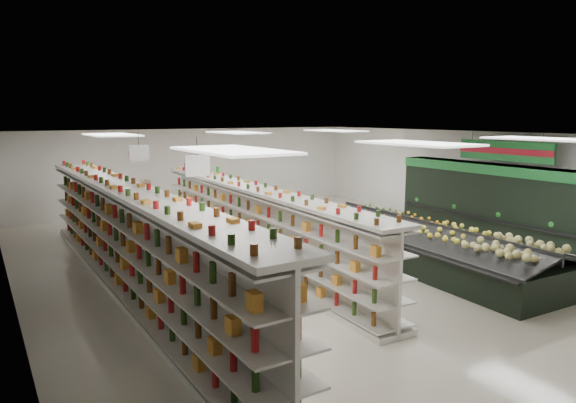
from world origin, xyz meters
TOP-DOWN VIEW (x-y plane):
  - floor at (0.00, 0.00)m, footprint 16.00×16.00m
  - ceiling at (0.00, 0.00)m, footprint 14.00×16.00m
  - wall_back at (0.00, 8.00)m, footprint 14.00×0.02m
  - wall_left at (-7.00, 0.00)m, footprint 0.02×16.00m
  - wall_right at (7.00, 0.00)m, footprint 0.02×16.00m
  - produce_wall_case at (6.53, -1.50)m, footprint 0.93×8.00m
  - aisle_sign_near at (-3.80, -2.00)m, footprint 0.52×0.06m
  - aisle_sign_far at (-3.80, 2.00)m, footprint 0.52×0.06m
  - hortifruti_banner at (6.25, -1.50)m, footprint 0.12×3.20m
  - gondola_left at (-4.79, -0.58)m, footprint 1.07×12.88m
  - gondola_center at (-1.50, 0.15)m, footprint 1.21×11.14m
  - produce_island at (2.16, -2.42)m, footprint 2.91×7.29m
  - soda_endcap at (-0.36, 6.27)m, footprint 1.47×1.12m
  - shopper_main at (-1.00, -2.42)m, footprint 0.70×0.62m
  - shopper_background at (-2.80, 5.00)m, footprint 0.58×0.87m

SIDE VIEW (x-z plane):
  - floor at x=0.00m, z-range 0.00..0.00m
  - produce_island at x=2.16m, z-range -0.05..1.03m
  - shopper_main at x=-1.00m, z-range 0.00..1.60m
  - soda_endcap at x=-0.36m, z-range -0.03..1.68m
  - shopper_background at x=-2.80m, z-range 0.00..1.72m
  - gondola_center at x=-1.50m, z-range -0.08..1.85m
  - gondola_left at x=-4.79m, z-range -0.09..2.14m
  - produce_wall_case at x=6.53m, z-range 0.14..2.34m
  - wall_back at x=0.00m, z-range 0.00..3.20m
  - wall_left at x=-7.00m, z-range 0.00..3.20m
  - wall_right at x=7.00m, z-range 0.00..3.20m
  - hortifruti_banner at x=6.25m, z-range 2.18..3.13m
  - aisle_sign_near at x=-3.80m, z-range 2.38..3.13m
  - aisle_sign_far at x=-3.80m, z-range 2.38..3.13m
  - ceiling at x=0.00m, z-range 3.19..3.21m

